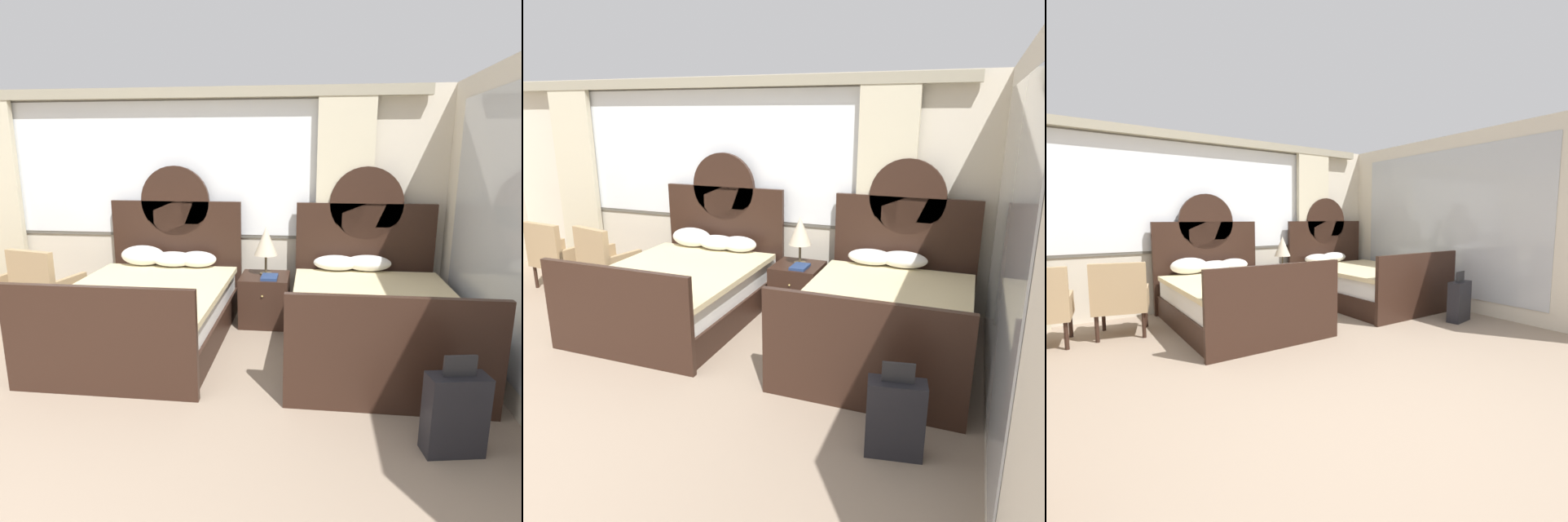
# 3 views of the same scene
# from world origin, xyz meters

# --- Properties ---
(wall_back_window) EXTENTS (6.81, 0.22, 2.70)m
(wall_back_window) POSITION_xyz_m (0.00, 4.08, 1.44)
(wall_back_window) COLOR beige
(wall_back_window) RESTS_ON ground_plane
(bed_near_window) EXTENTS (1.62, 2.26, 1.79)m
(bed_near_window) POSITION_xyz_m (0.17, 2.90, 0.37)
(bed_near_window) COLOR black
(bed_near_window) RESTS_ON ground_plane
(bed_near_mirror) EXTENTS (1.62, 2.26, 1.79)m
(bed_near_mirror) POSITION_xyz_m (2.46, 2.89, 0.36)
(bed_near_mirror) COLOR black
(bed_near_mirror) RESTS_ON ground_plane
(nightstand_between_beds) EXTENTS (0.55, 0.57, 0.57)m
(nightstand_between_beds) POSITION_xyz_m (1.32, 3.53, 0.28)
(nightstand_between_beds) COLOR black
(nightstand_between_beds) RESTS_ON ground_plane
(table_lamp_on_nightstand) EXTENTS (0.27, 0.27, 0.56)m
(table_lamp_on_nightstand) POSITION_xyz_m (1.33, 3.59, 0.95)
(table_lamp_on_nightstand) COLOR brown
(table_lamp_on_nightstand) RESTS_ON nightstand_between_beds
(book_on_nightstand) EXTENTS (0.18, 0.26, 0.03)m
(book_on_nightstand) POSITION_xyz_m (1.39, 3.42, 0.58)
(book_on_nightstand) COLOR navy
(book_on_nightstand) RESTS_ON nightstand_between_beds
(armchair_by_window_left) EXTENTS (0.72, 0.72, 0.91)m
(armchair_by_window_left) POSITION_xyz_m (-1.16, 3.17, 0.47)
(armchair_by_window_left) COLOR tan
(armchair_by_window_left) RESTS_ON ground_plane
(suitcase_on_floor) EXTENTS (0.41, 0.23, 0.70)m
(suitcase_on_floor) POSITION_xyz_m (2.81, 1.29, 0.28)
(suitcase_on_floor) COLOR black
(suitcase_on_floor) RESTS_ON ground_plane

